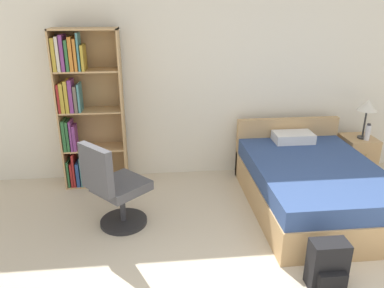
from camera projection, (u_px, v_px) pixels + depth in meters
The scene contains 8 objects.
wall_back at pixel (237, 79), 4.91m from camera, with size 9.00×0.06×2.60m.
bookshelf at pixel (82, 110), 4.60m from camera, with size 0.78×0.33×1.97m.
bed at pixel (311, 183), 4.32m from camera, with size 1.37×1.96×0.81m.
office_chair at pixel (114, 189), 3.84m from camera, with size 0.72×0.72×0.97m.
nightstand at pixel (356, 156), 5.11m from camera, with size 0.40×0.45×0.55m.
table_lamp at pixel (367, 107), 4.83m from camera, with size 0.25×0.25×0.52m.
water_bottle at pixel (368, 132), 4.87m from camera, with size 0.07×0.07×0.23m.
backpack_black at pixel (328, 266), 3.09m from camera, with size 0.31×0.24×0.43m.
Camera 1 is at (-1.10, -1.57, 2.26)m, focal length 35.00 mm.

